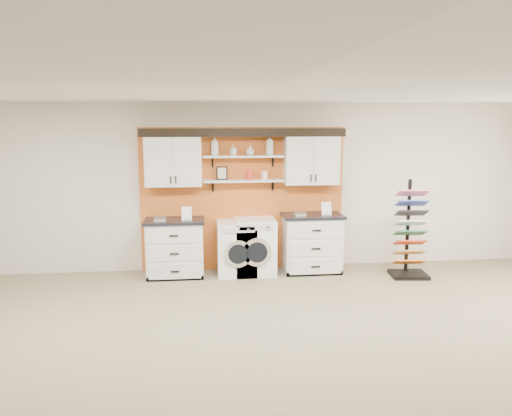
{
  "coord_description": "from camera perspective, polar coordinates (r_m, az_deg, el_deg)",
  "views": [
    {
      "loc": [
        -0.69,
        -4.32,
        2.49
      ],
      "look_at": [
        0.04,
        2.3,
        1.33
      ],
      "focal_mm": 35.0,
      "sensor_mm": 36.0,
      "label": 1
    }
  ],
  "objects": [
    {
      "name": "shelf_lower",
      "position": [
        8.2,
        -1.44,
        3.14
      ],
      "size": [
        1.32,
        0.28,
        0.03
      ],
      "primitive_type": "cube",
      "color": "silver",
      "rests_on": "wall_back"
    },
    {
      "name": "picture_frame",
      "position": [
        8.22,
        -3.92,
        4.0
      ],
      "size": [
        0.18,
        0.02,
        0.22
      ],
      "color": "black",
      "rests_on": "shelf_lower"
    },
    {
      "name": "floor",
      "position": [
        5.03,
        2.57,
        -19.82
      ],
      "size": [
        10.0,
        10.0,
        0.0
      ],
      "primitive_type": "plane",
      "color": "#87785B",
      "rests_on": "ground"
    },
    {
      "name": "soap_bottle_a",
      "position": [
        8.13,
        -4.73,
        7.11
      ],
      "size": [
        0.16,
        0.16,
        0.32
      ],
      "primitive_type": "imported",
      "rotation": [
        0.0,
        0.0,
        -1.93
      ],
      "color": "silver",
      "rests_on": "shelf_upper"
    },
    {
      "name": "soap_bottle_c",
      "position": [
        8.17,
        -0.68,
        6.61
      ],
      "size": [
        0.14,
        0.14,
        0.16
      ],
      "primitive_type": "imported",
      "rotation": [
        0.0,
        0.0,
        3.28
      ],
      "color": "silver",
      "rests_on": "shelf_upper"
    },
    {
      "name": "crown_molding",
      "position": [
        8.16,
        -1.48,
        8.72
      ],
      "size": [
        3.3,
        0.41,
        0.13
      ],
      "color": "black",
      "rests_on": "wall_back"
    },
    {
      "name": "base_cabinet_left",
      "position": [
        8.22,
        -9.21,
        -4.5
      ],
      "size": [
        0.96,
        0.66,
        0.94
      ],
      "color": "silver",
      "rests_on": "floor"
    },
    {
      "name": "sample_rack",
      "position": [
        8.46,
        17.15,
        -4.12
      ],
      "size": [
        0.62,
        0.53,
        1.57
      ],
      "rotation": [
        0.0,
        0.0,
        -0.11
      ],
      "color": "black",
      "rests_on": "floor"
    },
    {
      "name": "canister_red",
      "position": [
        8.2,
        -0.75,
        3.81
      ],
      "size": [
        0.11,
        0.11,
        0.16
      ],
      "primitive_type": "cylinder",
      "color": "red",
      "rests_on": "shelf_lower"
    },
    {
      "name": "base_cabinet_right",
      "position": [
        8.41,
        6.4,
        -3.99
      ],
      "size": [
        1.0,
        0.66,
        0.97
      ],
      "color": "silver",
      "rests_on": "floor"
    },
    {
      "name": "upper_cabinet_left",
      "position": [
        8.15,
        -9.43,
        5.43
      ],
      "size": [
        0.9,
        0.35,
        0.84
      ],
      "color": "silver",
      "rests_on": "wall_back"
    },
    {
      "name": "accent_panel",
      "position": [
        8.41,
        -1.53,
        1.03
      ],
      "size": [
        3.4,
        0.07,
        2.4
      ],
      "primitive_type": "cube",
      "color": "#C45D21",
      "rests_on": "wall_back"
    },
    {
      "name": "canister_cream",
      "position": [
        8.23,
        0.99,
        3.76
      ],
      "size": [
        0.1,
        0.1,
        0.14
      ],
      "primitive_type": "cylinder",
      "color": "silver",
      "rests_on": "shelf_lower"
    },
    {
      "name": "ceiling",
      "position": [
        4.38,
        2.86,
        13.89
      ],
      "size": [
        10.0,
        10.0,
        0.0
      ],
      "primitive_type": "plane",
      "rotation": [
        3.14,
        0.0,
        0.0
      ],
      "color": "white",
      "rests_on": "wall_back"
    },
    {
      "name": "upper_cabinet_right",
      "position": [
        8.34,
        6.35,
        5.6
      ],
      "size": [
        0.9,
        0.35,
        0.84
      ],
      "color": "silver",
      "rests_on": "wall_back"
    },
    {
      "name": "dryer",
      "position": [
        8.26,
        -0.13,
        -4.38
      ],
      "size": [
        0.66,
        0.71,
        0.92
      ],
      "color": "white",
      "rests_on": "floor"
    },
    {
      "name": "soap_bottle_d",
      "position": [
        8.2,
        1.57,
        7.23
      ],
      "size": [
        0.17,
        0.17,
        0.34
      ],
      "primitive_type": "imported",
      "rotation": [
        0.0,
        0.0,
        -1.12
      ],
      "color": "silver",
      "rests_on": "shelf_upper"
    },
    {
      "name": "shelf_upper",
      "position": [
        8.17,
        -1.46,
        5.92
      ],
      "size": [
        1.32,
        0.28,
        0.03
      ],
      "primitive_type": "cube",
      "color": "silver",
      "rests_on": "wall_back"
    },
    {
      "name": "soap_bottle_b",
      "position": [
        8.15,
        -2.63,
        6.62
      ],
      "size": [
        0.11,
        0.11,
        0.17
      ],
      "primitive_type": "imported",
      "rotation": [
        0.0,
        0.0,
        3.67
      ],
      "color": "silver",
      "rests_on": "shelf_upper"
    },
    {
      "name": "washer",
      "position": [
        8.23,
        -2.25,
        -4.57
      ],
      "size": [
        0.63,
        0.71,
        0.88
      ],
      "color": "white",
      "rests_on": "floor"
    },
    {
      "name": "wall_back",
      "position": [
        8.42,
        -1.56,
        2.42
      ],
      "size": [
        10.0,
        0.0,
        10.0
      ],
      "primitive_type": "plane",
      "rotation": [
        1.57,
        0.0,
        0.0
      ],
      "color": "beige",
      "rests_on": "floor"
    }
  ]
}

